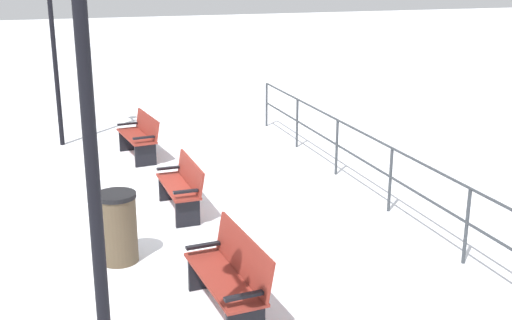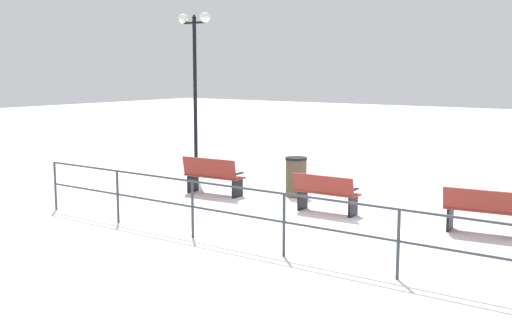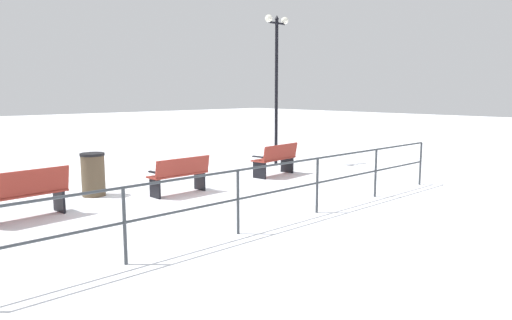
# 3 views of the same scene
# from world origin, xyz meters

# --- Properties ---
(ground_plane) EXTENTS (80.00, 80.00, 0.00)m
(ground_plane) POSITION_xyz_m (0.00, 0.00, 0.00)
(ground_plane) COLOR white
(ground_plane) RESTS_ON ground
(bench_nearest) EXTENTS (0.71, 1.52, 0.90)m
(bench_nearest) POSITION_xyz_m (0.03, -3.32, 0.47)
(bench_nearest) COLOR maroon
(bench_nearest) RESTS_ON ground
(bench_second) EXTENTS (0.51, 1.45, 0.86)m
(bench_second) POSITION_xyz_m (-0.15, -0.00, 0.46)
(bench_second) COLOR maroon
(bench_second) RESTS_ON ground
(bench_third) EXTENTS (0.66, 1.60, 0.95)m
(bench_third) POSITION_xyz_m (-0.00, 3.30, 0.49)
(bench_third) COLOR maroon
(bench_third) RESTS_ON ground
(lamppost_middle) EXTENTS (0.28, 1.08, 4.67)m
(lamppost_middle) POSITION_xyz_m (1.55, 5.20, 3.44)
(lamppost_middle) COLOR black
(lamppost_middle) RESTS_ON ground
(waterfront_railing) EXTENTS (0.05, 10.20, 1.09)m
(waterfront_railing) POSITION_xyz_m (-3.35, 0.00, 0.73)
(waterfront_railing) COLOR #383D42
(waterfront_railing) RESTS_ON ground
(trash_bin) EXTENTS (0.54, 0.54, 0.98)m
(trash_bin) POSITION_xyz_m (1.05, 1.51, 0.49)
(trash_bin) COLOR brown
(trash_bin) RESTS_ON ground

